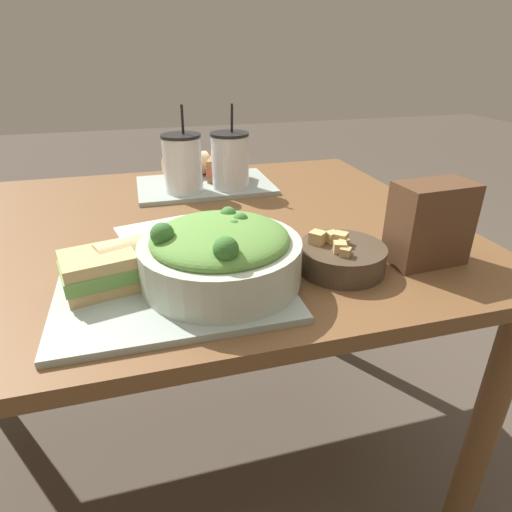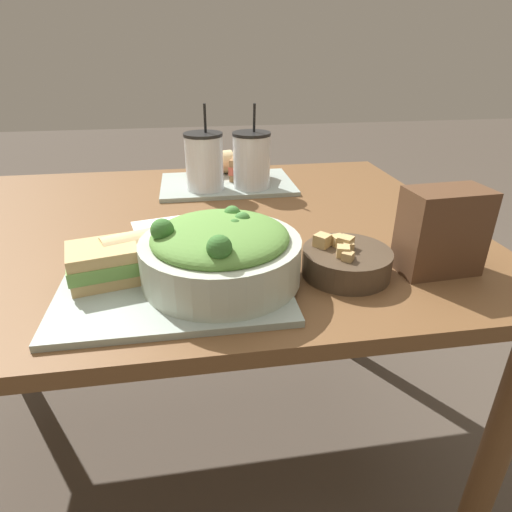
% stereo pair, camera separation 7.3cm
% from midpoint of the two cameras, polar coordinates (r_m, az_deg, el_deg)
% --- Properties ---
extents(ground_plane, '(12.00, 12.00, 0.00)m').
position_cam_midpoint_polar(ground_plane, '(1.50, -7.10, -24.50)').
color(ground_plane, '#4C4238').
extents(dining_table, '(1.39, 0.99, 0.78)m').
position_cam_midpoint_polar(dining_table, '(1.06, -9.12, -0.50)').
color(dining_table, brown).
rests_on(dining_table, ground_plane).
extents(tray_near, '(0.39, 0.26, 0.01)m').
position_cam_midpoint_polar(tray_near, '(0.73, -8.02, -4.65)').
color(tray_near, '#99A89E').
rests_on(tray_near, dining_table).
extents(tray_far, '(0.39, 0.26, 0.01)m').
position_cam_midpoint_polar(tray_far, '(1.29, -2.26, 9.54)').
color(tray_far, '#99A89E').
rests_on(tray_far, dining_table).
extents(salad_bowl, '(0.27, 0.27, 0.12)m').
position_cam_midpoint_polar(salad_bowl, '(0.72, -1.89, 0.57)').
color(salad_bowl, beige).
rests_on(salad_bowl, tray_near).
extents(soup_bowl, '(0.16, 0.16, 0.07)m').
position_cam_midpoint_polar(soup_bowl, '(0.80, 14.48, -0.68)').
color(soup_bowl, '#473828').
rests_on(soup_bowl, dining_table).
extents(sandwich_near, '(0.14, 0.12, 0.06)m').
position_cam_midpoint_polar(sandwich_near, '(0.76, -17.10, -0.98)').
color(sandwich_near, tan).
rests_on(sandwich_near, tray_near).
extents(baguette_near, '(0.17, 0.12, 0.07)m').
position_cam_midpoint_polar(baguette_near, '(0.79, -11.83, 1.01)').
color(baguette_near, '#DBBC84').
rests_on(baguette_near, tray_near).
extents(sandwich_far, '(0.13, 0.12, 0.06)m').
position_cam_midpoint_polar(sandwich_far, '(1.31, 0.75, 11.53)').
color(sandwich_far, olive).
rests_on(sandwich_far, tray_far).
extents(baguette_far, '(0.15, 0.11, 0.07)m').
position_cam_midpoint_polar(baguette_far, '(1.36, -4.37, 12.19)').
color(baguette_far, '#DBBC84').
rests_on(baguette_far, tray_far).
extents(drink_cup_dark, '(0.11, 0.11, 0.23)m').
position_cam_midpoint_polar(drink_cup_dark, '(1.21, -5.15, 12.17)').
color(drink_cup_dark, silver).
rests_on(drink_cup_dark, tray_far).
extents(drink_cup_red, '(0.11, 0.11, 0.23)m').
position_cam_midpoint_polar(drink_cup_red, '(1.22, 1.14, 12.40)').
color(drink_cup_red, silver).
rests_on(drink_cup_red, tray_far).
extents(chip_bag, '(0.15, 0.09, 0.16)m').
position_cam_midpoint_polar(chip_bag, '(0.85, 25.83, 2.92)').
color(chip_bag, brown).
rests_on(chip_bag, dining_table).
extents(napkin_folded, '(0.20, 0.16, 0.00)m').
position_cam_midpoint_polar(napkin_folded, '(1.00, -9.01, 3.88)').
color(napkin_folded, white).
rests_on(napkin_folded, dining_table).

